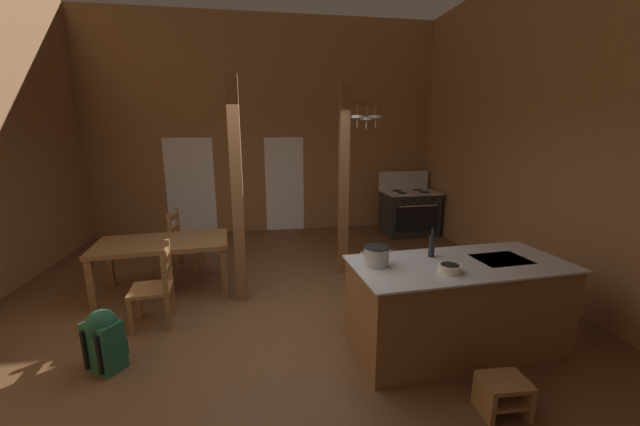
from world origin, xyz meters
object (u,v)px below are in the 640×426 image
object	(u,v)px
ladderback_chair_near_window	(156,287)
step_stool	(503,393)
kitchen_island	(456,305)
backpack	(103,338)
bottle_tall_on_counter	(432,246)
dining_table	(163,247)
mixing_bowl_on_counter	(450,268)
stockpot_on_counter	(376,256)
ladderback_chair_by_post	(184,240)
stove_range	(409,212)

from	to	relation	value
ladderback_chair_near_window	step_stool	bearing A→B (deg)	-31.69
kitchen_island	ladderback_chair_near_window	size ratio (longest dim) A/B	2.34
backpack	bottle_tall_on_counter	distance (m)	3.30
dining_table	step_stool	bearing A→B (deg)	-40.98
mixing_bowl_on_counter	bottle_tall_on_counter	size ratio (longest dim) A/B	0.69
backpack	stockpot_on_counter	world-z (taller)	stockpot_on_counter
stockpot_on_counter	mixing_bowl_on_counter	size ratio (longest dim) A/B	1.55
backpack	mixing_bowl_on_counter	world-z (taller)	mixing_bowl_on_counter
ladderback_chair_by_post	backpack	xyz separation A→B (m)	(-0.22, -2.61, -0.14)
ladderback_chair_near_window	ladderback_chair_by_post	xyz separation A→B (m)	(-0.05, 1.82, 0.00)
step_stool	stove_range	bearing A→B (deg)	75.60
kitchen_island	step_stool	distance (m)	0.97
dining_table	backpack	size ratio (longest dim) A/B	2.99
step_stool	ladderback_chair_by_post	xyz separation A→B (m)	(-3.12, 3.71, 0.27)
step_stool	dining_table	distance (m)	4.25
dining_table	bottle_tall_on_counter	distance (m)	3.50
step_stool	backpack	world-z (taller)	backpack
kitchen_island	ladderback_chair_near_window	world-z (taller)	ladderback_chair_near_window
step_stool	bottle_tall_on_counter	distance (m)	1.43
ladderback_chair_by_post	stockpot_on_counter	size ratio (longest dim) A/B	2.94
kitchen_island	backpack	size ratio (longest dim) A/B	3.73
backpack	stockpot_on_counter	bearing A→B (deg)	-2.47
stove_range	step_stool	bearing A→B (deg)	-104.40
ladderback_chair_by_post	stockpot_on_counter	distance (m)	3.65
backpack	bottle_tall_on_counter	world-z (taller)	bottle_tall_on_counter
kitchen_island	stove_range	bearing A→B (deg)	73.71
stockpot_on_counter	kitchen_island	bearing A→B (deg)	-4.63
kitchen_island	ladderback_chair_by_post	bearing A→B (deg)	138.99
bottle_tall_on_counter	backpack	bearing A→B (deg)	-179.45
ladderback_chair_by_post	bottle_tall_on_counter	xyz separation A→B (m)	(3.00, -2.58, 0.59)
ladderback_chair_near_window	backpack	distance (m)	0.85
dining_table	bottle_tall_on_counter	xyz separation A→B (m)	(3.07, -1.63, 0.39)
step_stool	mixing_bowl_on_counter	xyz separation A→B (m)	(-0.14, 0.71, 0.78)
kitchen_island	dining_table	xyz separation A→B (m)	(-3.28, 1.85, 0.19)
kitchen_island	dining_table	world-z (taller)	kitchen_island
bottle_tall_on_counter	dining_table	bearing A→B (deg)	151.98
dining_table	mixing_bowl_on_counter	size ratio (longest dim) A/B	8.57
ladderback_chair_by_post	backpack	size ratio (longest dim) A/B	1.59
stove_range	step_stool	world-z (taller)	stove_range
stove_range	backpack	bearing A→B (deg)	-139.96
kitchen_island	ladderback_chair_by_post	distance (m)	4.26
kitchen_island	step_stool	xyz separation A→B (m)	(-0.09, -0.92, -0.28)
step_stool	ladderback_chair_by_post	distance (m)	4.86
ladderback_chair_by_post	mixing_bowl_on_counter	bearing A→B (deg)	-45.26
stove_range	ladderback_chair_near_window	distance (m)	5.33
stockpot_on_counter	bottle_tall_on_counter	size ratio (longest dim) A/B	1.07
dining_table	ladderback_chair_by_post	world-z (taller)	ladderback_chair_by_post
kitchen_island	ladderback_chair_by_post	xyz separation A→B (m)	(-3.21, 2.79, -0.01)
mixing_bowl_on_counter	bottle_tall_on_counter	bearing A→B (deg)	86.81
dining_table	ladderback_chair_near_window	xyz separation A→B (m)	(0.12, -0.87, -0.20)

